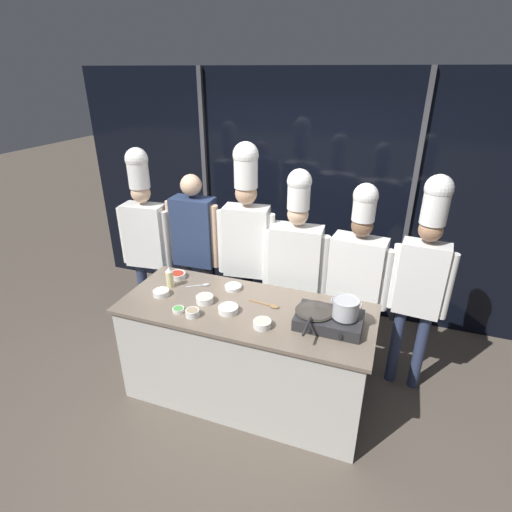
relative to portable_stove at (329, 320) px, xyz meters
The scene contains 23 objects.
ground_plane 1.18m from the portable_stove, behind, with size 24.00×24.00×0.00m, color brown.
window_wall_back 1.91m from the portable_stove, 111.27° to the left, with size 5.51×0.09×2.70m.
demo_counter 0.85m from the portable_stove, behind, with size 2.07×0.85×0.92m.
portable_stove is the anchor object (origin of this frame).
frying_pan 0.13m from the portable_stove, behind, with size 0.29×0.51×0.04m.
stock_pot 0.17m from the portable_stove, ahead, with size 0.22×0.19×0.14m.
squeeze_bottle_oil 1.43m from the portable_stove, behind, with size 0.07×0.07×0.19m.
prep_bowl_scallions 1.18m from the portable_stove, 169.16° to the right, with size 0.10×0.10×0.03m.
prep_bowl_chicken 0.50m from the portable_stove, 157.75° to the right, with size 0.14×0.14×0.06m.
prep_bowl_noodles 1.02m from the portable_stove, behind, with size 0.15×0.15×0.06m.
prep_bowl_mushrooms 1.05m from the portable_stove, 166.90° to the right, with size 0.11×0.11×0.06m.
prep_bowl_chili_flakes 1.48m from the portable_stove, 169.21° to the left, with size 0.15×0.15×0.05m.
prep_bowl_onion 1.43m from the portable_stove, behind, with size 0.14×0.14×0.05m.
prep_bowl_rice 0.93m from the portable_stove, 163.66° to the left, with size 0.15×0.15×0.04m.
prep_bowl_bean_sprouts 0.79m from the portable_stove, behind, with size 0.16×0.16×0.05m.
serving_spoon_slotted 0.51m from the portable_stove, 167.85° to the left, with size 0.27×0.06×0.02m.
serving_spoon_solid 1.19m from the portable_stove, 169.45° to the left, with size 0.19×0.14×0.02m.
chef_head 2.12m from the portable_stove, 162.48° to the left, with size 0.55×0.26×2.01m.
person_guest 1.67m from the portable_stove, 154.27° to the left, with size 0.55×0.23×1.77m.
chef_sous 1.21m from the portable_stove, 142.69° to the left, with size 0.55×0.27×2.11m.
chef_line 0.82m from the portable_stove, 123.10° to the left, with size 0.61×0.27×1.92m.
chef_pastry 0.71m from the portable_stove, 81.26° to the left, with size 0.60×0.29×1.84m.
chef_apprentice 0.93m from the portable_stove, 45.83° to the left, with size 0.49×0.22×1.97m.
Camera 1 is at (1.02, -2.55, 2.67)m, focal length 28.00 mm.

